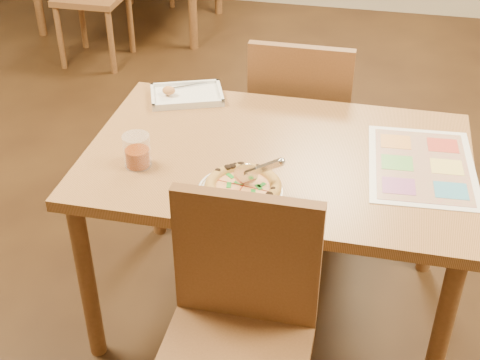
% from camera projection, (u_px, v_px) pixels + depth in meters
% --- Properties ---
extents(dining_table, '(1.30, 0.85, 0.72)m').
position_uv_depth(dining_table, '(277.00, 175.00, 2.32)').
color(dining_table, '#A16A40').
rests_on(dining_table, ground).
extents(chair_near, '(0.42, 0.42, 0.47)m').
position_uv_depth(chair_near, '(239.00, 311.00, 1.87)').
color(chair_near, brown).
rests_on(chair_near, ground).
extents(chair_far, '(0.42, 0.42, 0.47)m').
position_uv_depth(chair_far, '(301.00, 111.00, 2.84)').
color(chair_far, brown).
rests_on(chair_far, ground).
extents(plate, '(0.29, 0.29, 0.01)m').
position_uv_depth(plate, '(240.00, 191.00, 2.08)').
color(plate, white).
rests_on(plate, dining_table).
extents(pizza, '(0.24, 0.24, 0.04)m').
position_uv_depth(pizza, '(243.00, 187.00, 2.06)').
color(pizza, gold).
rests_on(pizza, plate).
extents(pizza_cutter, '(0.15, 0.05, 0.09)m').
position_uv_depth(pizza_cutter, '(258.00, 170.00, 2.04)').
color(pizza_cutter, silver).
rests_on(pizza_cutter, pizza).
extents(appetizer_tray, '(0.33, 0.28, 0.05)m').
position_uv_depth(appetizer_tray, '(185.00, 96.00, 2.61)').
color(appetizer_tray, silver).
rests_on(appetizer_tray, dining_table).
extents(glass_tumbler, '(0.09, 0.09, 0.11)m').
position_uv_depth(glass_tumbler, '(137.00, 153.00, 2.19)').
color(glass_tumbler, maroon).
rests_on(glass_tumbler, dining_table).
extents(menu, '(0.37, 0.50, 0.00)m').
position_uv_depth(menu, '(422.00, 165.00, 2.21)').
color(menu, silver).
rests_on(menu, dining_table).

